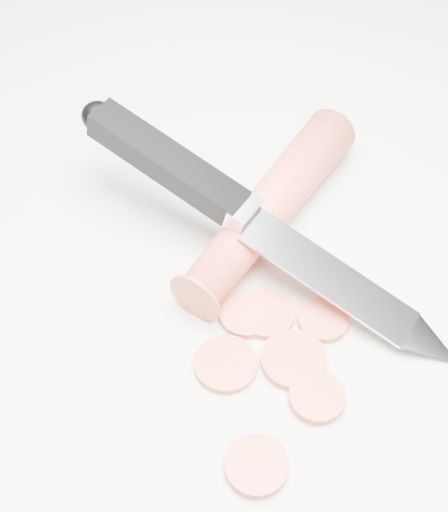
# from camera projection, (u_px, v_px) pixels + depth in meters

# --- Properties ---
(ground) EXTENTS (2.40, 2.40, 0.00)m
(ground) POSITION_uv_depth(u_px,v_px,m) (286.00, 284.00, 0.47)
(ground) COLOR silver
(ground) RESTS_ON ground
(carrot) EXTENTS (0.09, 0.19, 0.03)m
(carrot) POSITION_uv_depth(u_px,v_px,m) (271.00, 206.00, 0.49)
(carrot) COLOR #DF4B37
(carrot) RESTS_ON ground
(carrot_slice_0) EXTENTS (0.04, 0.04, 0.01)m
(carrot_slice_0) POSITION_uv_depth(u_px,v_px,m) (226.00, 364.00, 0.43)
(carrot_slice_0) COLOR #D55236
(carrot_slice_0) RESTS_ON ground
(carrot_slice_1) EXTENTS (0.03, 0.03, 0.01)m
(carrot_slice_1) POSITION_uv_depth(u_px,v_px,m) (246.00, 315.00, 0.46)
(carrot_slice_1) COLOR #D55236
(carrot_slice_1) RESTS_ON ground
(carrot_slice_2) EXTENTS (0.04, 0.04, 0.01)m
(carrot_slice_2) POSITION_uv_depth(u_px,v_px,m) (266.00, 314.00, 0.46)
(carrot_slice_2) COLOR #D55236
(carrot_slice_2) RESTS_ON ground
(carrot_slice_3) EXTENTS (0.03, 0.03, 0.01)m
(carrot_slice_3) POSITION_uv_depth(u_px,v_px,m) (323.00, 320.00, 0.45)
(carrot_slice_3) COLOR #D55236
(carrot_slice_3) RESTS_ON ground
(carrot_slice_4) EXTENTS (0.03, 0.03, 0.01)m
(carrot_slice_4) POSITION_uv_depth(u_px,v_px,m) (317.00, 397.00, 0.42)
(carrot_slice_4) COLOR #D55236
(carrot_slice_4) RESTS_ON ground
(carrot_slice_5) EXTENTS (0.04, 0.04, 0.01)m
(carrot_slice_5) POSITION_uv_depth(u_px,v_px,m) (294.00, 360.00, 0.43)
(carrot_slice_5) COLOR #D55236
(carrot_slice_5) RESTS_ON ground
(carrot_slice_6) EXTENTS (0.04, 0.04, 0.01)m
(carrot_slice_6) POSITION_uv_depth(u_px,v_px,m) (256.00, 466.00, 0.39)
(carrot_slice_6) COLOR #D55236
(carrot_slice_6) RESTS_ON ground
(kitchen_knife) EXTENTS (0.29, 0.12, 0.08)m
(kitchen_knife) POSITION_uv_depth(u_px,v_px,m) (265.00, 224.00, 0.45)
(kitchen_knife) COLOR silver
(kitchen_knife) RESTS_ON ground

